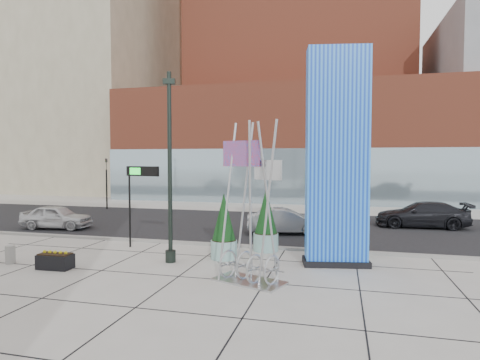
% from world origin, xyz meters
% --- Properties ---
extents(ground, '(160.00, 160.00, 0.00)m').
position_xyz_m(ground, '(0.00, 0.00, 0.00)').
color(ground, '#9E9991').
rests_on(ground, ground).
extents(street_asphalt, '(80.00, 12.00, 0.02)m').
position_xyz_m(street_asphalt, '(0.00, 10.00, 0.01)').
color(street_asphalt, black).
rests_on(street_asphalt, ground).
extents(curb_edge, '(80.00, 0.30, 0.12)m').
position_xyz_m(curb_edge, '(0.00, 4.00, 0.06)').
color(curb_edge, gray).
rests_on(curb_edge, ground).
extents(tower_podium, '(34.00, 10.00, 11.00)m').
position_xyz_m(tower_podium, '(1.00, 27.00, 5.50)').
color(tower_podium, '#A3472F').
rests_on(tower_podium, ground).
extents(tower_glass_front, '(34.00, 0.60, 5.00)m').
position_xyz_m(tower_glass_front, '(1.00, 22.20, 2.50)').
color(tower_glass_front, '#8CA5B2').
rests_on(tower_glass_front, ground).
extents(building_beige_left, '(18.00, 20.00, 34.00)m').
position_xyz_m(building_beige_left, '(-26.00, 34.00, 17.00)').
color(building_beige_left, gray).
rests_on(building_beige_left, ground).
extents(blue_pylon, '(2.62, 1.51, 8.20)m').
position_xyz_m(blue_pylon, '(6.23, 1.91, 3.96)').
color(blue_pylon, '#0D37CD').
rests_on(blue_pylon, ground).
extents(lamp_post, '(0.50, 0.41, 7.40)m').
position_xyz_m(lamp_post, '(-0.07, 0.74, 3.03)').
color(lamp_post, black).
rests_on(lamp_post, ground).
extents(public_art_sculpture, '(2.59, 1.91, 5.29)m').
position_xyz_m(public_art_sculpture, '(3.52, -1.00, 1.39)').
color(public_art_sculpture, '#B7BABC').
rests_on(public_art_sculpture, ground).
extents(concrete_bollard, '(0.36, 0.36, 0.70)m').
position_xyz_m(concrete_bollard, '(-6.00, -0.99, 0.35)').
color(concrete_bollard, gray).
rests_on(concrete_bollard, ground).
extents(overhead_street_sign, '(1.74, 0.56, 3.72)m').
position_xyz_m(overhead_street_sign, '(-2.36, 2.80, 3.20)').
color(overhead_street_sign, black).
rests_on(overhead_street_sign, ground).
extents(round_planter_east, '(0.92, 0.92, 2.31)m').
position_xyz_m(round_planter_east, '(7.00, 3.60, 1.09)').
color(round_planter_east, '#88B7B2').
rests_on(round_planter_east, ground).
extents(round_planter_mid, '(1.10, 1.10, 2.76)m').
position_xyz_m(round_planter_mid, '(3.20, 3.60, 1.31)').
color(round_planter_mid, '#88B7B2').
rests_on(round_planter_mid, ground).
extents(round_planter_west, '(1.07, 1.07, 2.67)m').
position_xyz_m(round_planter_west, '(1.80, 1.80, 1.26)').
color(round_planter_west, '#88B7B2').
rests_on(round_planter_west, ground).
extents(box_planter_south, '(1.26, 0.67, 0.68)m').
position_xyz_m(box_planter_south, '(-3.80, -1.20, 0.31)').
color(box_planter_south, black).
rests_on(box_planter_south, ground).
extents(car_white_west, '(4.16, 2.05, 1.36)m').
position_xyz_m(car_white_west, '(-9.58, 6.08, 0.68)').
color(car_white_west, silver).
rests_on(car_white_west, ground).
extents(car_silver_mid, '(4.35, 2.30, 1.36)m').
position_xyz_m(car_silver_mid, '(3.50, 7.74, 0.68)').
color(car_silver_mid, '#94979B').
rests_on(car_silver_mid, ground).
extents(car_dark_east, '(5.24, 2.19, 1.51)m').
position_xyz_m(car_dark_east, '(11.04, 11.75, 0.76)').
color(car_dark_east, black).
rests_on(car_dark_east, ground).
extents(traffic_signal, '(0.15, 0.18, 4.10)m').
position_xyz_m(traffic_signal, '(-12.00, 15.00, 2.30)').
color(traffic_signal, black).
rests_on(traffic_signal, ground).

